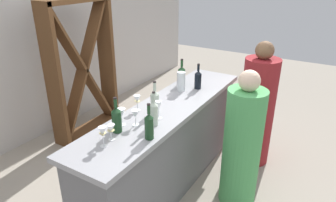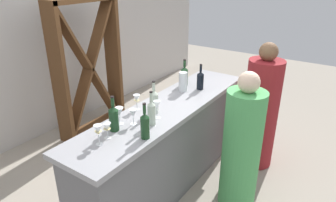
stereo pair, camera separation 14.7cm
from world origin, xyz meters
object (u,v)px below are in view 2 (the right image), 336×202
wine_glass_near_center (133,114)px  wine_glass_far_right (137,99)px  wine_bottle_rightmost_near_black (200,80)px  wine_glass_far_left (107,128)px  water_pitcher (183,82)px  wine_bottle_far_right_olive_green (184,76)px  person_left_guest (241,148)px  wine_bottle_leftmost_olive_green (114,118)px  wine_glass_near_right (98,131)px  wine_bottle_center_clear_pale (151,112)px  wine_bottle_second_left_olive_green (145,125)px  wine_rack (89,68)px  person_center_guest (260,112)px  wine_glass_far_center (119,113)px  wine_bottle_second_right_clear_pale (154,101)px  wine_glass_near_left (157,106)px

wine_glass_near_center → wine_glass_far_right: size_ratio=0.93×
wine_bottle_rightmost_near_black → wine_glass_far_left: (-1.37, 0.09, -0.02)m
wine_glass_far_left → water_pitcher: water_pitcher is taller
wine_glass_far_left → wine_bottle_far_right_olive_green: bearing=5.3°
wine_bottle_far_right_olive_green → person_left_guest: 1.09m
wine_bottle_leftmost_olive_green → wine_bottle_rightmost_near_black: (1.25, -0.13, -0.01)m
wine_glass_near_right → wine_bottle_center_clear_pale: bearing=-15.7°
wine_bottle_rightmost_near_black → wine_glass_near_center: bearing=176.3°
person_left_guest → water_pitcher: bearing=-4.2°
wine_bottle_rightmost_near_black → wine_glass_far_right: wine_bottle_rightmost_near_black is taller
wine_bottle_center_clear_pale → wine_bottle_far_right_olive_green: bearing=15.7°
wine_bottle_second_left_olive_green → wine_bottle_center_clear_pale: wine_bottle_center_clear_pale is taller
wine_rack → water_pitcher: (-0.03, -1.56, 0.13)m
wine_bottle_leftmost_olive_green → wine_glass_near_right: size_ratio=1.84×
wine_bottle_far_right_olive_green → wine_glass_far_right: 0.83m
wine_bottle_center_clear_pale → water_pitcher: 0.85m
wine_bottle_rightmost_near_black → water_pitcher: bearing=140.2°
wine_glass_near_center → person_center_guest: size_ratio=0.10×
wine_glass_far_left → wine_glass_far_right: (0.55, 0.15, 0.01)m
wine_bottle_far_right_olive_green → wine_glass_far_center: bearing=-178.0°
wine_bottle_second_left_olive_green → wine_glass_far_center: 0.34m
wine_glass_far_left → wine_bottle_leftmost_olive_green: bearing=19.8°
wine_glass_far_right → wine_bottle_center_clear_pale: bearing=-118.4°
wine_bottle_second_left_olive_green → wine_bottle_second_right_clear_pale: size_ratio=0.96×
wine_bottle_far_right_olive_green → wine_glass_near_right: 1.49m
wine_bottle_leftmost_olive_green → wine_glass_near_left: bearing=-22.8°
wine_rack → wine_glass_far_right: wine_rack is taller
wine_bottle_far_right_olive_green → wine_glass_near_center: 1.09m
wine_bottle_far_right_olive_green → wine_glass_far_center: wine_bottle_far_right_olive_green is taller
wine_bottle_second_right_clear_pale → water_pitcher: bearing=6.3°
wine_glass_near_center → wine_bottle_leftmost_olive_green: bearing=159.5°
wine_bottle_second_left_olive_green → wine_rack: bearing=60.1°
wine_bottle_leftmost_olive_green → wine_glass_far_left: 0.14m
wine_rack → wine_glass_far_center: wine_rack is taller
wine_bottle_leftmost_olive_green → wine_bottle_second_right_clear_pale: size_ratio=0.98×
wine_bottle_leftmost_olive_green → wine_bottle_rightmost_near_black: size_ratio=1.06×
wine_bottle_second_left_olive_green → wine_glass_near_center: size_ratio=2.12×
wine_bottle_leftmost_olive_green → person_center_guest: bearing=-23.9°
wine_bottle_center_clear_pale → wine_glass_far_center: bearing=122.1°
wine_bottle_center_clear_pale → wine_bottle_rightmost_near_black: size_ratio=1.07×
wine_bottle_second_left_olive_green → wine_glass_far_center: size_ratio=1.94×
wine_rack → person_left_guest: (-0.27, -2.39, -0.30)m
wine_glass_far_left → person_center_guest: size_ratio=0.09×
wine_glass_near_center → water_pitcher: 0.92m
wine_glass_far_left → wine_glass_far_center: (0.24, 0.09, 0.02)m
wine_bottle_rightmost_near_black → wine_bottle_center_clear_pale: bearing=-176.2°
wine_glass_near_center → person_left_guest: person_left_guest is taller
wine_bottle_second_right_clear_pale → person_center_guest: 1.42m
wine_glass_far_right → water_pitcher: (0.67, -0.11, 0.00)m
wine_glass_near_left → wine_bottle_leftmost_olive_green: bearing=157.2°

